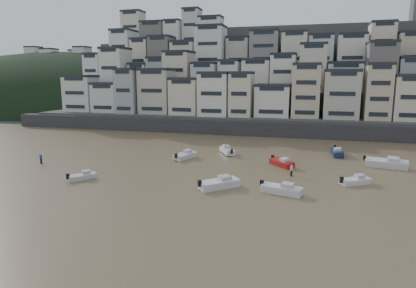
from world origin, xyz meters
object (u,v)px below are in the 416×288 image
(boat_g, at_px, (386,162))
(boat_b, at_px, (282,188))
(boat_a, at_px, (219,182))
(person_blue, at_px, (41,158))
(boat_i, at_px, (337,151))
(boat_j, at_px, (82,176))
(boat_f, at_px, (185,155))
(person_pink, at_px, (291,170))
(boat_d, at_px, (355,180))
(boat_h, at_px, (227,150))
(boat_e, at_px, (282,162))

(boat_g, relative_size, boat_b, 1.22)
(boat_a, bearing_deg, person_blue, 125.58)
(boat_g, bearing_deg, boat_i, 144.44)
(boat_j, relative_size, person_blue, 2.41)
(boat_g, distance_m, boat_i, 10.48)
(boat_f, distance_m, boat_i, 28.05)
(boat_j, xyz_separation_m, boat_b, (27.79, 1.16, 0.19))
(person_pink, bearing_deg, boat_a, -135.30)
(person_blue, bearing_deg, boat_a, -9.43)
(boat_d, distance_m, boat_a, 18.63)
(boat_h, bearing_deg, boat_e, -152.96)
(person_blue, distance_m, person_pink, 41.07)
(boat_d, distance_m, boat_h, 25.90)
(boat_a, xyz_separation_m, person_blue, (-32.15, 5.34, 0.04))
(boat_g, height_order, boat_e, boat_g)
(boat_f, distance_m, person_pink, 19.98)
(person_blue, height_order, person_pink, same)
(boat_a, height_order, boat_i, boat_a)
(boat_j, bearing_deg, boat_e, -20.10)
(person_pink, bearing_deg, boat_e, 108.20)
(boat_f, relative_size, person_blue, 3.14)
(boat_f, bearing_deg, boat_d, -89.40)
(boat_g, xyz_separation_m, boat_f, (-33.17, -2.61, -0.19))
(boat_d, xyz_separation_m, boat_f, (-27.43, 8.66, 0.10))
(boat_d, relative_size, boat_i, 0.80)
(boat_b, xyz_separation_m, boat_f, (-18.13, 15.45, -0.02))
(boat_d, relative_size, boat_h, 0.82)
(boat_d, xyz_separation_m, person_blue, (-49.53, -1.36, 0.22))
(person_pink, bearing_deg, boat_j, -160.77)
(boat_f, relative_size, person_pink, 3.14)
(boat_j, height_order, boat_e, boat_e)
(boat_j, bearing_deg, boat_d, -38.54)
(boat_g, xyz_separation_m, boat_i, (-7.09, 7.72, -0.13))
(boat_j, bearing_deg, boat_a, -47.01)
(boat_e, bearing_deg, boat_f, -134.42)
(boat_g, distance_m, person_blue, 56.69)
(boat_j, relative_size, boat_h, 0.73)
(boat_d, relative_size, person_pink, 2.72)
(boat_b, bearing_deg, boat_j, -162.47)
(boat_e, height_order, boat_h, boat_h)
(boat_g, height_order, boat_f, boat_g)
(boat_d, relative_size, boat_j, 1.13)
(boat_h, relative_size, person_blue, 3.32)
(person_blue, bearing_deg, boat_f, 24.39)
(boat_a, xyz_separation_m, boat_e, (6.89, 14.44, -0.10))
(person_pink, bearing_deg, boat_b, -94.58)
(boat_j, xyz_separation_m, boat_f, (9.66, 16.61, 0.17))
(boat_h, relative_size, boat_i, 0.98)
(boat_b, distance_m, boat_h, 24.73)
(boat_b, xyz_separation_m, person_blue, (-40.23, 5.42, 0.10))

